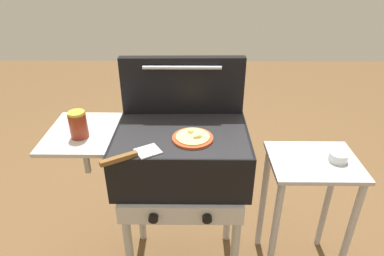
{
  "coord_description": "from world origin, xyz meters",
  "views": [
    {
      "loc": [
        0.06,
        -1.39,
        1.68
      ],
      "look_at": [
        0.05,
        0.0,
        0.92
      ],
      "focal_mm": 31.4,
      "sensor_mm": 36.0,
      "label": 1
    }
  ],
  "objects": [
    {
      "name": "grill",
      "position": [
        -0.01,
        -0.0,
        0.76
      ],
      "size": [
        0.96,
        0.53,
        0.9
      ],
      "color": "black",
      "rests_on": "ground_plane"
    },
    {
      "name": "grill_lid_open",
      "position": [
        0.0,
        0.21,
        1.05
      ],
      "size": [
        0.63,
        0.08,
        0.3
      ],
      "color": "black",
      "rests_on": "grill"
    },
    {
      "name": "pizza_cheese",
      "position": [
        0.06,
        -0.07,
        0.91
      ],
      "size": [
        0.19,
        0.19,
        0.04
      ],
      "color": "#C64723",
      "rests_on": "grill"
    },
    {
      "name": "sauce_jar",
      "position": [
        -0.47,
        -0.05,
        0.96
      ],
      "size": [
        0.08,
        0.08,
        0.13
      ],
      "color": "maroon",
      "rests_on": "grill"
    },
    {
      "name": "spatula",
      "position": [
        -0.2,
        -0.22,
        0.91
      ],
      "size": [
        0.25,
        0.18,
        0.02
      ],
      "color": "#B7BABF",
      "rests_on": "grill"
    },
    {
      "name": "prep_table",
      "position": [
        0.66,
        0.0,
        0.53
      ],
      "size": [
        0.44,
        0.36,
        0.74
      ],
      "color": "#B2B2B7",
      "rests_on": "ground_plane"
    },
    {
      "name": "topping_bowl_near",
      "position": [
        0.77,
        -0.01,
        0.76
      ],
      "size": [
        0.09,
        0.09,
        0.04
      ],
      "color": "silver",
      "rests_on": "prep_table"
    }
  ]
}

